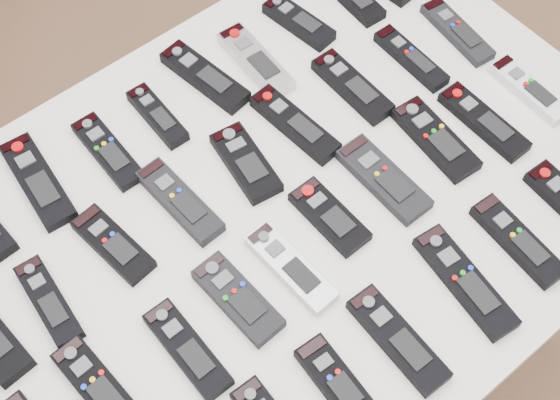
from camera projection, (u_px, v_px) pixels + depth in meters
ground at (288, 391)px, 1.94m from camera, size 4.00×4.00×0.00m
table at (280, 223)px, 1.36m from camera, size 1.25×0.88×0.78m
remote_2 at (38, 181)px, 1.32m from camera, size 0.08×0.20×0.02m
remote_3 at (108, 151)px, 1.35m from camera, size 0.05×0.17×0.02m
remote_4 at (157, 116)px, 1.39m from camera, size 0.04×0.15×0.02m
remote_5 at (205, 77)px, 1.43m from camera, size 0.08×0.19×0.02m
remote_6 at (256, 61)px, 1.45m from camera, size 0.06×0.18×0.02m
remote_7 at (299, 22)px, 1.50m from camera, size 0.07×0.16×0.02m
remote_11 at (49, 302)px, 1.21m from camera, size 0.06×0.16×0.02m
remote_12 at (113, 244)px, 1.26m from camera, size 0.07×0.16×0.02m
remote_13 at (180, 201)px, 1.30m from camera, size 0.06×0.18×0.02m
remote_14 at (246, 163)px, 1.34m from camera, size 0.08×0.16×0.02m
remote_15 at (295, 124)px, 1.38m from camera, size 0.06×0.19×0.02m
remote_16 at (352, 87)px, 1.42m from camera, size 0.05×0.17×0.02m
remote_17 at (411, 58)px, 1.46m from camera, size 0.04×0.17×0.02m
remote_18 at (457, 31)px, 1.49m from camera, size 0.06×0.18×0.02m
remote_20 at (98, 387)px, 1.14m from camera, size 0.06×0.17×0.02m
remote_21 at (188, 349)px, 1.17m from camera, size 0.05×0.17×0.02m
remote_22 at (238, 299)px, 1.21m from camera, size 0.06×0.16×0.02m
remote_23 at (291, 268)px, 1.24m from camera, size 0.06×0.17×0.02m
remote_24 at (329, 217)px, 1.28m from camera, size 0.06×0.15×0.02m
remote_25 at (384, 179)px, 1.32m from camera, size 0.06×0.18×0.02m
remote_26 at (436, 139)px, 1.36m from camera, size 0.08×0.18×0.02m
remote_27 at (484, 122)px, 1.38m from camera, size 0.05×0.18×0.02m
remote_28 at (529, 90)px, 1.42m from camera, size 0.05×0.16×0.02m
remote_32 at (336, 382)px, 1.14m from camera, size 0.06×0.15×0.02m
remote_33 at (398, 339)px, 1.17m from camera, size 0.06×0.18×0.02m
remote_34 at (465, 282)px, 1.22m from camera, size 0.08×0.21×0.02m
remote_35 at (518, 241)px, 1.26m from camera, size 0.06×0.18×0.02m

